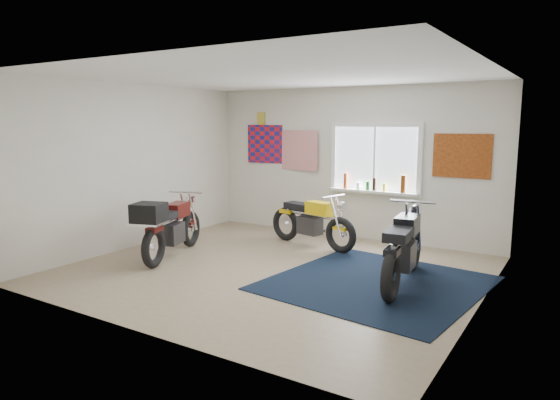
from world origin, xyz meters
The scene contains 10 objects.
ground centered at (0.00, 0.00, 0.00)m, with size 5.50×5.50×0.00m, color #9E896B.
room_shell centered at (0.00, 0.00, 1.64)m, with size 5.50×5.50×5.50m.
navy_rug centered at (1.45, 0.20, 0.01)m, with size 2.50×2.60×0.01m, color black.
window_assembly centered at (0.50, 2.47, 1.37)m, with size 1.66×0.17×1.26m.
oil_bottles centered at (0.58, 2.40, 1.02)m, with size 1.14×0.09×0.30m.
flag_display centered at (-1.90, 2.48, 2.15)m, with size 1.60×0.10×1.17m.
triumph_poster centered at (1.95, 2.48, 1.55)m, with size 0.90×0.03×0.70m, color #A54C14.
yellow_triumph centered at (-0.22, 1.50, 0.40)m, with size 1.81×0.63×0.92m.
black_chrome_bike centered at (1.75, 0.34, 0.45)m, with size 0.61×2.01×1.03m.
maroon_tourer centered at (-1.70, -0.34, 0.50)m, with size 0.92×1.88×0.97m.
Camera 1 is at (3.71, -5.76, 2.08)m, focal length 32.00 mm.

